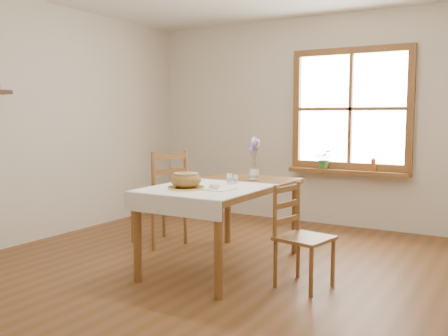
# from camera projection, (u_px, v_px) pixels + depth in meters

# --- Properties ---
(ground) EXTENTS (5.00, 5.00, 0.00)m
(ground) POSITION_uv_depth(u_px,v_px,m) (206.00, 274.00, 4.31)
(ground) COLOR brown
(ground) RESTS_ON ground
(room_walls) EXTENTS (4.60, 5.10, 2.65)m
(room_walls) POSITION_uv_depth(u_px,v_px,m) (206.00, 75.00, 4.14)
(room_walls) COLOR beige
(room_walls) RESTS_ON ground
(window) EXTENTS (1.46, 0.08, 1.46)m
(window) POSITION_uv_depth(u_px,v_px,m) (351.00, 109.00, 6.02)
(window) COLOR brown
(window) RESTS_ON ground
(window_sill) EXTENTS (1.46, 0.20, 0.05)m
(window_sill) POSITION_uv_depth(u_px,v_px,m) (347.00, 172.00, 6.04)
(window_sill) COLOR brown
(window_sill) RESTS_ON ground
(dining_table) EXTENTS (0.90, 1.60, 0.75)m
(dining_table) POSITION_uv_depth(u_px,v_px,m) (224.00, 194.00, 4.50)
(dining_table) COLOR brown
(dining_table) RESTS_ON ground
(table_linen) EXTENTS (0.91, 0.99, 0.01)m
(table_linen) POSITION_uv_depth(u_px,v_px,m) (206.00, 188.00, 4.23)
(table_linen) COLOR white
(table_linen) RESTS_ON dining_table
(chair_left) EXTENTS (0.62, 0.60, 1.01)m
(chair_left) POSITION_uv_depth(u_px,v_px,m) (159.00, 197.00, 5.32)
(chair_left) COLOR brown
(chair_left) RESTS_ON ground
(chair_right) EXTENTS (0.47, 0.45, 0.82)m
(chair_right) POSITION_uv_depth(u_px,v_px,m) (305.00, 237.00, 3.96)
(chair_right) COLOR brown
(chair_right) RESTS_ON ground
(bread_plate) EXTENTS (0.32, 0.32, 0.02)m
(bread_plate) POSITION_uv_depth(u_px,v_px,m) (186.00, 188.00, 4.16)
(bread_plate) COLOR silver
(bread_plate) RESTS_ON table_linen
(bread_loaf) EXTENTS (0.26, 0.26, 0.14)m
(bread_loaf) POSITION_uv_depth(u_px,v_px,m) (186.00, 178.00, 4.16)
(bread_loaf) COLOR olive
(bread_loaf) RESTS_ON bread_plate
(egg_napkin) EXTENTS (0.26, 0.22, 0.01)m
(egg_napkin) POSITION_uv_depth(u_px,v_px,m) (218.00, 189.00, 4.12)
(egg_napkin) COLOR white
(egg_napkin) RESTS_ON table_linen
(eggs) EXTENTS (0.20, 0.18, 0.04)m
(eggs) POSITION_uv_depth(u_px,v_px,m) (218.00, 186.00, 4.12)
(eggs) COLOR white
(eggs) RESTS_ON egg_napkin
(salt_shaker) EXTENTS (0.06, 0.06, 0.10)m
(salt_shaker) POSITION_uv_depth(u_px,v_px,m) (229.00, 179.00, 4.43)
(salt_shaker) COLOR silver
(salt_shaker) RESTS_ON table_linen
(pepper_shaker) EXTENTS (0.04, 0.04, 0.08)m
(pepper_shaker) POSITION_uv_depth(u_px,v_px,m) (236.00, 179.00, 4.46)
(pepper_shaker) COLOR silver
(pepper_shaker) RESTS_ON table_linen
(flower_vase) EXTENTS (0.10, 0.10, 0.10)m
(flower_vase) POSITION_uv_depth(u_px,v_px,m) (254.00, 175.00, 4.77)
(flower_vase) COLOR silver
(flower_vase) RESTS_ON dining_table
(lavender_bouquet) EXTENTS (0.16, 0.16, 0.30)m
(lavender_bouquet) POSITION_uv_depth(u_px,v_px,m) (254.00, 155.00, 4.75)
(lavender_bouquet) COLOR #7562AD
(lavender_bouquet) RESTS_ON flower_vase
(potted_plant) EXTENTS (0.22, 0.24, 0.18)m
(potted_plant) POSITION_uv_depth(u_px,v_px,m) (324.00, 161.00, 6.18)
(potted_plant) COLOR #35702C
(potted_plant) RESTS_ON window_sill
(amber_bottle) EXTENTS (0.06, 0.06, 0.16)m
(amber_bottle) POSITION_uv_depth(u_px,v_px,m) (373.00, 165.00, 5.88)
(amber_bottle) COLOR #9E511D
(amber_bottle) RESTS_ON window_sill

